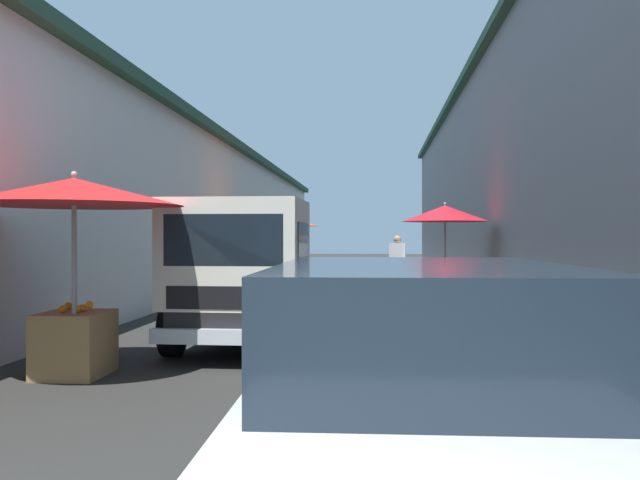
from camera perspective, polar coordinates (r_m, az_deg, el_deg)
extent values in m
plane|color=#282826|center=(15.01, 1.78, -5.81)|extent=(90.00, 90.00, 0.00)
cube|color=silver|center=(18.98, -20.39, 2.21)|extent=(49.50, 7.00, 4.47)
cube|color=#284C38|center=(19.20, -20.40, 9.25)|extent=(49.80, 7.50, 0.24)
cube|color=gray|center=(18.42, 25.60, 5.61)|extent=(49.50, 7.00, 6.62)
cube|color=#284C38|center=(19.04, 25.62, 15.93)|extent=(49.80, 7.50, 0.24)
cylinder|color=#9E9EA3|center=(18.90, -3.60, -1.19)|extent=(0.06, 0.06, 2.21)
cone|color=#D84C14|center=(18.90, -3.61, 1.70)|extent=(2.29, 2.29, 0.30)
sphere|color=#9E9EA3|center=(18.91, -3.61, 2.27)|extent=(0.07, 0.07, 0.07)
cube|color=olive|center=(18.71, -2.95, -3.34)|extent=(0.72, 0.74, 0.81)
sphere|color=orange|center=(18.59, -3.62, -1.97)|extent=(0.09, 0.09, 0.09)
sphere|color=orange|center=(18.73, -3.70, -1.95)|extent=(0.09, 0.09, 0.09)
sphere|color=orange|center=(18.80, -3.30, -1.95)|extent=(0.09, 0.09, 0.09)
cylinder|color=#9E9EA3|center=(16.51, 10.92, -1.12)|extent=(0.06, 0.06, 2.38)
cone|color=red|center=(16.52, 10.92, 2.31)|extent=(2.15, 2.15, 0.40)
sphere|color=#9E9EA3|center=(16.53, 10.92, 3.15)|extent=(0.07, 0.07, 0.07)
cube|color=#9E7547|center=(16.60, 10.09, -3.88)|extent=(0.97, 0.72, 0.77)
sphere|color=orange|center=(16.90, 9.96, -2.16)|extent=(0.09, 0.09, 0.09)
sphere|color=orange|center=(16.26, 10.80, -2.45)|extent=(0.09, 0.09, 0.09)
sphere|color=orange|center=(16.80, 9.51, -2.36)|extent=(0.09, 0.09, 0.09)
sphere|color=orange|center=(16.49, 9.79, -2.41)|extent=(0.09, 0.09, 0.09)
sphere|color=orange|center=(16.45, 10.43, -2.41)|extent=(0.09, 0.09, 0.09)
cylinder|color=#9E9EA3|center=(7.80, -20.80, -3.16)|extent=(0.06, 0.06, 2.26)
cone|color=red|center=(7.80, -20.81, 4.00)|extent=(2.43, 2.43, 0.31)
sphere|color=#9E9EA3|center=(7.81, -20.82, 5.42)|extent=(0.07, 0.07, 0.07)
cube|color=#9E7547|center=(8.02, -20.77, -8.54)|extent=(0.80, 0.72, 0.73)
sphere|color=orange|center=(7.90, -21.71, -5.67)|extent=(0.09, 0.09, 0.09)
sphere|color=orange|center=(8.23, -21.26, -5.43)|extent=(0.09, 0.09, 0.09)
sphere|color=orange|center=(7.86, -20.62, -5.70)|extent=(0.09, 0.09, 0.09)
sphere|color=orange|center=(7.95, -20.15, -5.63)|extent=(0.09, 0.09, 0.09)
sphere|color=orange|center=(7.93, -21.69, -5.65)|extent=(0.09, 0.09, 0.09)
sphere|color=orange|center=(7.72, -19.64, -5.40)|extent=(0.09, 0.09, 0.09)
cube|color=#ADAFB5|center=(3.51, 9.18, -16.73)|extent=(3.94, 1.81, 0.64)
cube|color=#19232D|center=(3.53, 8.95, -6.65)|extent=(2.37, 1.57, 0.56)
cylinder|color=black|center=(4.98, 17.85, -14.79)|extent=(0.60, 0.21, 0.60)
cylinder|color=black|center=(4.87, -2.93, -15.14)|extent=(0.60, 0.21, 0.60)
cube|color=black|center=(10.26, -5.25, -5.83)|extent=(4.82, 1.53, 0.36)
cube|color=beige|center=(8.61, -7.30, -1.14)|extent=(1.56, 1.77, 1.40)
cube|color=#19232D|center=(7.89, -8.50, 0.00)|extent=(0.08, 1.47, 0.63)
cube|color=#19232D|center=(8.61, -7.30, 0.02)|extent=(1.07, 1.79, 0.45)
cube|color=black|center=(7.91, -8.51, -5.04)|extent=(0.08, 1.40, 0.28)
cube|color=silver|center=(7.89, -8.65, -8.42)|extent=(0.14, 1.75, 0.18)
cube|color=gray|center=(10.92, -0.19, -3.20)|extent=(3.16, 0.10, 0.50)
cube|color=gray|center=(11.20, -8.61, -3.11)|extent=(3.16, 0.10, 0.50)
cube|color=gray|center=(12.56, -3.22, -2.74)|extent=(0.08, 1.65, 0.50)
cylinder|color=black|center=(8.54, -1.51, -8.02)|extent=(0.72, 0.23, 0.72)
cylinder|color=black|center=(8.93, -12.83, -7.67)|extent=(0.72, 0.23, 0.72)
cylinder|color=black|center=(11.58, 0.38, -5.83)|extent=(0.72, 0.23, 0.72)
cylinder|color=black|center=(11.86, -8.11, -5.69)|extent=(0.72, 0.23, 0.72)
cylinder|color=#232328|center=(18.76, 6.64, -3.35)|extent=(0.14, 0.14, 0.81)
cylinder|color=#232328|center=(18.64, 6.99, -3.37)|extent=(0.14, 0.14, 0.81)
cube|color=white|center=(18.67, 6.82, -1.20)|extent=(0.48, 0.46, 0.60)
sphere|color=#A57A5B|center=(18.66, 6.82, 0.07)|extent=(0.22, 0.22, 0.22)
cylinder|color=white|center=(18.87, 6.22, -1.09)|extent=(0.08, 0.08, 0.54)
cylinder|color=white|center=(18.46, 7.43, -1.12)|extent=(0.08, 0.08, 0.54)
cylinder|color=#194CB2|center=(13.29, -12.15, -4.78)|extent=(0.30, 0.30, 0.03)
cylinder|color=#194CB2|center=(13.42, -12.01, -5.64)|extent=(0.04, 0.04, 0.42)
cylinder|color=#194CB2|center=(13.35, -12.62, -5.67)|extent=(0.04, 0.04, 0.42)
cylinder|color=#194CB2|center=(13.21, -12.30, -5.73)|extent=(0.04, 0.04, 0.42)
cylinder|color=#194CB2|center=(13.28, -11.69, -5.70)|extent=(0.04, 0.04, 0.42)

